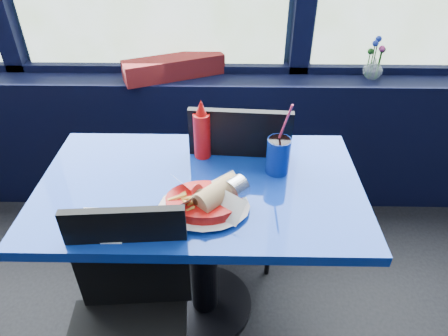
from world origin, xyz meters
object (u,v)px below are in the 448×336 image
chair_near_back (236,176)px  food_basket (206,201)px  near_table (201,219)px  planter_box (174,67)px  flower_vase (374,66)px  ketchup_bottle (202,132)px  soda_cup (278,155)px  chair_near_front (128,318)px

chair_near_back → food_basket: chair_near_back is taller
near_table → chair_near_back: chair_near_back is taller
planter_box → flower_vase: flower_vase is taller
flower_vase → ketchup_bottle: flower_vase is taller
food_basket → soda_cup: (0.26, 0.22, 0.04)m
near_table → flower_vase: 1.26m
near_table → chair_near_front: chair_near_front is taller
chair_near_front → chair_near_back: 0.80m
flower_vase → food_basket: size_ratio=0.65×
flower_vase → soda_cup: size_ratio=0.73×
ketchup_bottle → chair_near_front: bearing=-110.4°
chair_near_front → food_basket: (0.25, 0.26, 0.28)m
chair_near_front → chair_near_back: (0.36, 0.72, 0.04)m
food_basket → chair_near_front: bearing=-155.1°
near_table → ketchup_bottle: bearing=90.1°
near_table → food_basket: food_basket is taller
near_table → planter_box: bearing=102.5°
near_table → food_basket: bearing=-77.5°
chair_near_front → soda_cup: (0.51, 0.48, 0.32)m
planter_box → flower_vase: (1.06, 0.00, 0.01)m
chair_near_front → chair_near_back: chair_near_back is taller
near_table → planter_box: size_ratio=2.25×
planter_box → flower_vase: bearing=-23.3°
flower_vase → ketchup_bottle: size_ratio=0.88×
chair_near_front → soda_cup: size_ratio=2.90×
near_table → soda_cup: soda_cup is taller
chair_near_front → planter_box: 1.32m
flower_vase → soda_cup: soda_cup is taller
near_table → ketchup_bottle: size_ratio=4.78×
chair_near_back → food_basket: bearing=80.2°
near_table → chair_near_back: (0.14, 0.32, -0.02)m
flower_vase → near_table: bearing=-134.8°
flower_vase → ketchup_bottle: 1.10m
near_table → planter_box: planter_box is taller
soda_cup → chair_near_back: bearing=122.9°
chair_near_front → planter_box: size_ratio=1.64×
food_basket → soda_cup: bearing=19.4°
food_basket → chair_near_back: bearing=55.1°
chair_near_front → soda_cup: 0.77m
chair_near_back → soda_cup: (0.15, -0.23, 0.28)m
planter_box → food_basket: (0.22, -1.01, -0.07)m
chair_near_front → flower_vase: bearing=45.2°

